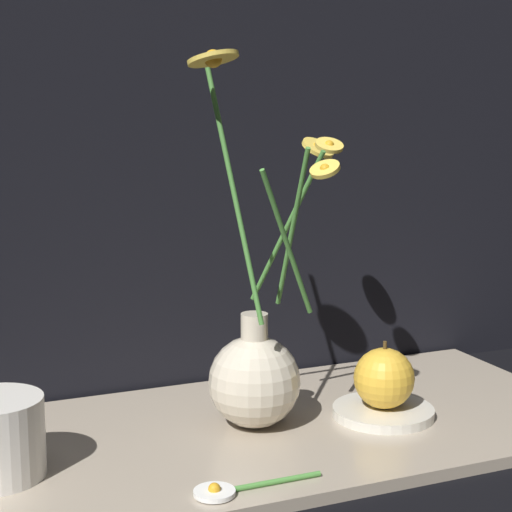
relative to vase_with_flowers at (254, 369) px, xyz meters
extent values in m
plane|color=black|center=(0.00, 0.00, -0.07)|extent=(6.00, 6.00, 0.00)
cube|color=tan|center=(0.00, 0.00, -0.07)|extent=(0.72, 0.32, 0.01)
sphere|color=beige|center=(0.00, 0.00, -0.01)|extent=(0.09, 0.09, 0.09)
cylinder|color=beige|center=(0.00, 0.00, 0.04)|extent=(0.03, 0.03, 0.04)
cylinder|color=#4C8E3D|center=(-0.03, -0.02, 0.18)|extent=(0.04, 0.06, 0.25)
cylinder|color=#EAC64C|center=(-0.05, -0.03, 0.31)|extent=(0.07, 0.06, 0.02)
sphere|color=gold|center=(-0.05, -0.03, 0.31)|extent=(0.02, 0.02, 0.02)
cylinder|color=#4C8E3D|center=(0.02, -0.04, 0.13)|extent=(0.08, 0.05, 0.15)
cylinder|color=#EAC64C|center=(0.04, -0.07, 0.21)|extent=(0.04, 0.04, 0.02)
sphere|color=gold|center=(0.04, -0.07, 0.21)|extent=(0.01, 0.01, 0.01)
cylinder|color=#4C8E3D|center=(0.04, 0.00, 0.14)|extent=(0.01, 0.09, 0.17)
cylinder|color=#EAC64C|center=(0.08, -0.01, 0.23)|extent=(0.03, 0.03, 0.02)
sphere|color=gold|center=(0.08, -0.01, 0.23)|extent=(0.01, 0.01, 0.01)
cylinder|color=#4C8E3D|center=(0.04, 0.02, 0.14)|extent=(0.04, 0.10, 0.17)
cylinder|color=#EAC64C|center=(0.09, 0.04, 0.22)|extent=(0.05, 0.04, 0.02)
sphere|color=gold|center=(0.09, 0.04, 0.22)|extent=(0.01, 0.01, 0.01)
cylinder|color=silver|center=(0.14, -0.03, -0.06)|extent=(0.11, 0.11, 0.01)
sphere|color=gold|center=(0.14, -0.03, -0.02)|extent=(0.06, 0.06, 0.06)
cylinder|color=#4C3819|center=(0.14, -0.03, 0.02)|extent=(0.00, 0.00, 0.01)
cylinder|color=#4C8E3D|center=(-0.04, -0.14, -0.06)|extent=(0.10, 0.01, 0.01)
cylinder|color=white|center=(-0.09, -0.14, -0.06)|extent=(0.04, 0.04, 0.00)
sphere|color=gold|center=(-0.09, -0.14, -0.06)|extent=(0.01, 0.01, 0.01)
camera|label=1|loc=(-0.32, -0.77, 0.26)|focal=60.00mm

